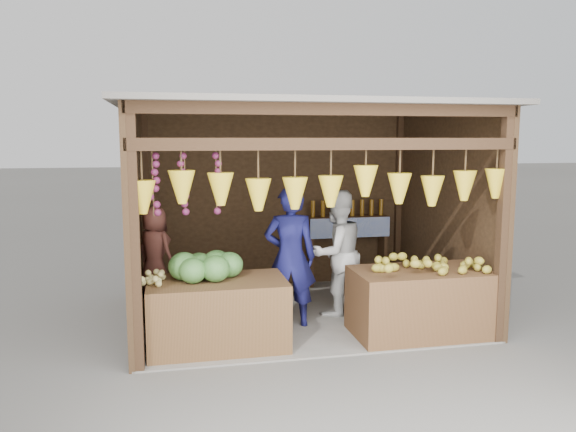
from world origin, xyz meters
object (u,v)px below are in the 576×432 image
(man_standing, at_px, (290,257))
(woman_standing, at_px, (336,253))
(counter_left, at_px, (218,314))
(counter_right, at_px, (420,303))
(vendor_seated, at_px, (155,251))

(man_standing, bearing_deg, woman_standing, -143.51)
(man_standing, bearing_deg, counter_left, 40.61)
(counter_right, distance_m, vendor_seated, 3.24)
(counter_left, distance_m, vendor_seated, 1.38)
(man_standing, bearing_deg, vendor_seated, -9.07)
(counter_right, xyz_separation_m, man_standing, (-1.39, 0.62, 0.47))
(counter_right, distance_m, man_standing, 1.60)
(woman_standing, relative_size, vendor_seated, 1.44)
(counter_right, bearing_deg, vendor_seated, 158.34)
(man_standing, xyz_separation_m, woman_standing, (0.67, 0.33, -0.05))
(counter_left, xyz_separation_m, woman_standing, (1.59, 0.86, 0.43))
(counter_left, relative_size, man_standing, 0.87)
(counter_right, height_order, woman_standing, woman_standing)
(counter_left, xyz_separation_m, vendor_seated, (-0.67, 1.09, 0.50))
(man_standing, bearing_deg, counter_right, 166.31)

